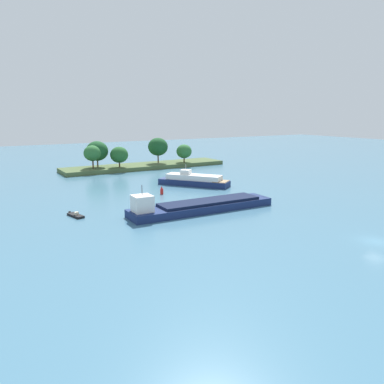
{
  "coord_description": "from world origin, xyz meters",
  "views": [
    {
      "loc": [
        -48.62,
        -30.0,
        17.73
      ],
      "look_at": [
        -7.32,
        37.88,
        1.2
      ],
      "focal_mm": 35.55,
      "sensor_mm": 36.0,
      "label": 1
    }
  ],
  "objects": [
    {
      "name": "ground_plane",
      "position": [
        0.0,
        0.0,
        0.0
      ],
      "size": [
        400.0,
        400.0,
        0.0
      ],
      "primitive_type": "plane",
      "color": "teal"
    },
    {
      "name": "treeline_island",
      "position": [
        -0.02,
        83.97,
        3.53
      ],
      "size": [
        54.16,
        11.68,
        9.69
      ],
      "color": "#4C6038",
      "rests_on": "ground"
    },
    {
      "name": "cargo_barge",
      "position": [
        -12.19,
        27.22,
        1.04
      ],
      "size": [
        28.34,
        6.52,
        5.99
      ],
      "color": "navy",
      "rests_on": "ground"
    },
    {
      "name": "white_riverboat",
      "position": [
        0.31,
        49.47,
        1.29
      ],
      "size": [
        14.17,
        17.0,
        5.23
      ],
      "color": "navy",
      "rests_on": "ground"
    },
    {
      "name": "small_motorboat",
      "position": [
        -32.69,
        35.37,
        0.23
      ],
      "size": [
        2.19,
        4.37,
        0.89
      ],
      "color": "black",
      "rests_on": "ground"
    },
    {
      "name": "channel_buoy_red",
      "position": [
        -11.29,
        44.33,
        0.81
      ],
      "size": [
        0.7,
        0.7,
        1.9
      ],
      "color": "red",
      "rests_on": "ground"
    }
  ]
}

